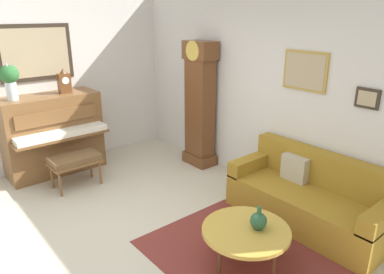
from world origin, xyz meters
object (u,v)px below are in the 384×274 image
at_px(piano_bench, 75,161).
at_px(coffee_table, 246,231).
at_px(flower_vase, 10,78).
at_px(piano, 53,134).
at_px(mantel_clock, 64,82).
at_px(green_jug, 258,221).
at_px(grandfather_clock, 200,108).
at_px(couch, 309,198).

height_order(piano_bench, coffee_table, piano_bench).
xyz_separation_m(piano_bench, flower_vase, (-0.73, -0.51, 1.15)).
distance_m(piano, flower_vase, 1.05).
height_order(coffee_table, flower_vase, flower_vase).
height_order(mantel_clock, green_jug, mantel_clock).
xyz_separation_m(grandfather_clock, coffee_table, (2.25, -1.34, -0.59)).
bearing_deg(coffee_table, couch, 92.07).
bearing_deg(coffee_table, grandfather_clock, 149.17).
height_order(piano, green_jug, piano).
relative_size(couch, flower_vase, 3.28).
distance_m(piano, piano_bench, 0.76).
bearing_deg(mantel_clock, green_jug, 7.31).
distance_m(grandfather_clock, mantel_clock, 2.15).
xyz_separation_m(couch, green_jug, (0.11, -1.08, 0.18)).
bearing_deg(couch, grandfather_clock, 175.86).
xyz_separation_m(coffee_table, flower_vase, (-3.48, -1.12, 1.18)).
relative_size(couch, coffee_table, 2.16).
distance_m(piano_bench, couch, 3.25).
distance_m(couch, mantel_clock, 3.92).
relative_size(grandfather_clock, mantel_clock, 5.34).
distance_m(coffee_table, flower_vase, 3.84).
height_order(piano, piano_bench, piano).
relative_size(piano_bench, grandfather_clock, 0.34).
height_order(couch, coffee_table, couch).
bearing_deg(grandfather_clock, flower_vase, -116.69).
bearing_deg(mantel_clock, coffee_table, 5.87).
distance_m(coffee_table, mantel_clock, 3.65).
bearing_deg(couch, piano_bench, -146.60).
xyz_separation_m(coffee_table, green_jug, (0.07, 0.10, 0.12)).
bearing_deg(grandfather_clock, green_jug, -28.24).
bearing_deg(couch, flower_vase, -146.24).
relative_size(couch, green_jug, 7.92).
bearing_deg(green_jug, piano_bench, -166.01).
distance_m(grandfather_clock, flower_vase, 2.81).
bearing_deg(coffee_table, flower_vase, -162.20).
bearing_deg(grandfather_clock, couch, -4.14).
bearing_deg(coffee_table, green_jug, 54.92).
distance_m(mantel_clock, green_jug, 3.69).
bearing_deg(piano, piano_bench, 1.65).
bearing_deg(piano, mantel_clock, 89.41).
distance_m(piano, couch, 3.90).
distance_m(couch, green_jug, 1.10).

